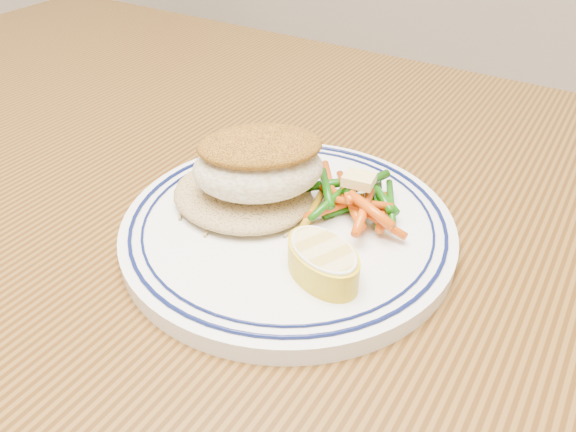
{
  "coord_description": "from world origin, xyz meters",
  "views": [
    {
      "loc": [
        0.18,
        -0.28,
        1.03
      ],
      "look_at": [
        -0.01,
        0.02,
        0.77
      ],
      "focal_mm": 35.0,
      "sensor_mm": 36.0,
      "label": 1
    }
  ],
  "objects_px": {
    "fish_fillet": "(259,163)",
    "vegetable_pile": "(356,200)",
    "rice_pilaf": "(243,191)",
    "lemon_wedge": "(323,260)",
    "dining_table": "(282,337)",
    "plate": "(288,227)"
  },
  "relations": [
    {
      "from": "dining_table",
      "to": "plate",
      "type": "height_order",
      "value": "plate"
    },
    {
      "from": "rice_pilaf",
      "to": "fish_fillet",
      "type": "height_order",
      "value": "fish_fillet"
    },
    {
      "from": "plate",
      "to": "vegetable_pile",
      "type": "height_order",
      "value": "vegetable_pile"
    },
    {
      "from": "lemon_wedge",
      "to": "plate",
      "type": "bearing_deg",
      "value": 142.33
    },
    {
      "from": "rice_pilaf",
      "to": "vegetable_pile",
      "type": "distance_m",
      "value": 0.09
    },
    {
      "from": "vegetable_pile",
      "to": "plate",
      "type": "bearing_deg",
      "value": -137.15
    },
    {
      "from": "dining_table",
      "to": "plate",
      "type": "bearing_deg",
      "value": 105.66
    },
    {
      "from": "rice_pilaf",
      "to": "lemon_wedge",
      "type": "distance_m",
      "value": 0.11
    },
    {
      "from": "vegetable_pile",
      "to": "lemon_wedge",
      "type": "bearing_deg",
      "value": -80.33
    },
    {
      "from": "vegetable_pile",
      "to": "lemon_wedge",
      "type": "distance_m",
      "value": 0.08
    },
    {
      "from": "plate",
      "to": "fish_fillet",
      "type": "height_order",
      "value": "fish_fillet"
    },
    {
      "from": "dining_table",
      "to": "rice_pilaf",
      "type": "xyz_separation_m",
      "value": [
        -0.05,
        0.02,
        0.12
      ]
    },
    {
      "from": "rice_pilaf",
      "to": "fish_fillet",
      "type": "relative_size",
      "value": 0.94
    },
    {
      "from": "plate",
      "to": "vegetable_pile",
      "type": "bearing_deg",
      "value": 42.85
    },
    {
      "from": "fish_fillet",
      "to": "lemon_wedge",
      "type": "height_order",
      "value": "fish_fillet"
    },
    {
      "from": "fish_fillet",
      "to": "lemon_wedge",
      "type": "distance_m",
      "value": 0.1
    },
    {
      "from": "fish_fillet",
      "to": "lemon_wedge",
      "type": "bearing_deg",
      "value": -28.62
    },
    {
      "from": "dining_table",
      "to": "vegetable_pile",
      "type": "distance_m",
      "value": 0.14
    },
    {
      "from": "fish_fillet",
      "to": "vegetable_pile",
      "type": "bearing_deg",
      "value": 25.91
    },
    {
      "from": "rice_pilaf",
      "to": "fish_fillet",
      "type": "xyz_separation_m",
      "value": [
        0.02,
        0.0,
        0.03
      ]
    },
    {
      "from": "rice_pilaf",
      "to": "dining_table",
      "type": "bearing_deg",
      "value": -23.3
    },
    {
      "from": "rice_pilaf",
      "to": "lemon_wedge",
      "type": "bearing_deg",
      "value": -23.92
    }
  ]
}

